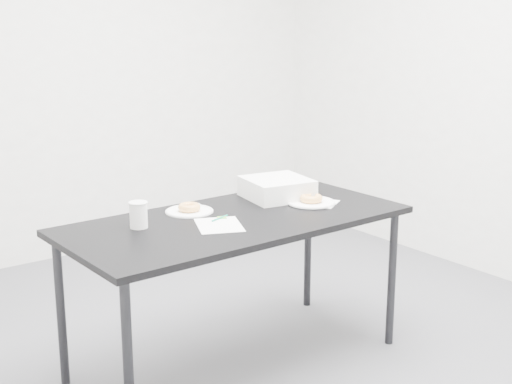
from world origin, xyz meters
TOP-DOWN VIEW (x-y plane):
  - floor at (0.00, 0.00)m, footprint 4.00×4.00m
  - wall_back at (0.00, 2.00)m, footprint 4.00×0.02m
  - wall_right at (2.00, 0.00)m, footprint 0.02×4.00m
  - table at (-0.12, -0.11)m, footprint 1.70×0.82m
  - scorecard at (-0.26, -0.17)m, footprint 0.29×0.32m
  - logo_patch at (-0.18, -0.08)m, footprint 0.05×0.05m
  - pen at (-0.20, -0.09)m, footprint 0.12×0.05m
  - napkin at (0.38, -0.15)m, footprint 0.24×0.24m
  - plate_near at (0.34, -0.14)m, footprint 0.25×0.25m
  - donut_near at (0.34, -0.14)m, footprint 0.16×0.16m
  - plate_far at (-0.25, 0.11)m, footprint 0.24×0.24m
  - donut_far at (-0.25, 0.11)m, footprint 0.15×0.15m
  - coffee_cup at (-0.58, 0.01)m, footprint 0.08×0.08m
  - cup_lid at (-0.20, 0.18)m, footprint 0.10×0.10m
  - bakery_box at (0.27, 0.07)m, footprint 0.37×0.37m

SIDE VIEW (x-z plane):
  - floor at x=0.00m, z-range 0.00..0.00m
  - table at x=-0.12m, z-range 0.33..1.09m
  - scorecard at x=-0.26m, z-range 0.77..0.77m
  - napkin at x=0.38m, z-range 0.77..0.77m
  - plate_far at x=-0.25m, z-range 0.77..0.77m
  - logo_patch at x=-0.18m, z-range 0.77..0.77m
  - pen at x=-0.20m, z-range 0.77..0.78m
  - cup_lid at x=-0.20m, z-range 0.77..0.78m
  - plate_near at x=0.34m, z-range 0.77..0.78m
  - donut_far at x=-0.25m, z-range 0.77..0.81m
  - donut_near at x=0.34m, z-range 0.78..0.82m
  - bakery_box at x=0.27m, z-range 0.77..0.88m
  - coffee_cup at x=-0.58m, z-range 0.77..0.89m
  - wall_back at x=0.00m, z-range 0.00..2.70m
  - wall_right at x=2.00m, z-range 0.00..2.70m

